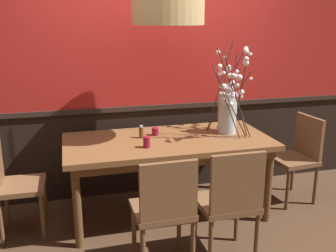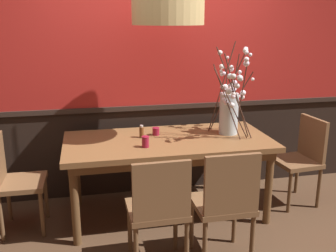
{
  "view_description": "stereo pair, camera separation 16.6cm",
  "coord_description": "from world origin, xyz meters",
  "px_view_note": "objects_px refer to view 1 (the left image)",
  "views": [
    {
      "loc": [
        -0.88,
        -3.33,
        1.85
      ],
      "look_at": [
        0.0,
        0.0,
        0.89
      ],
      "focal_mm": 41.82,
      "sensor_mm": 36.0,
      "label": 1
    },
    {
      "loc": [
        -0.72,
        -3.37,
        1.85
      ],
      "look_at": [
        0.0,
        0.0,
        0.89
      ],
      "focal_mm": 41.82,
      "sensor_mm": 36.0,
      "label": 2
    }
  ],
  "objects_px": {
    "chair_far_side_right": "(174,134)",
    "dining_table": "(168,148)",
    "chair_near_side_left": "(165,207)",
    "vase_with_blossoms": "(228,108)",
    "chair_head_east_end": "(298,153)",
    "pendant_lamp": "(168,9)",
    "candle_holder_nearer_edge": "(147,142)",
    "chair_head_west_end": "(12,181)",
    "condiment_bottle": "(141,132)",
    "candle_holder_nearer_center": "(155,131)",
    "chair_near_side_right": "(230,200)"
  },
  "relations": [
    {
      "from": "candle_holder_nearer_center",
      "to": "condiment_bottle",
      "type": "distance_m",
      "value": 0.16
    },
    {
      "from": "pendant_lamp",
      "to": "chair_head_east_end",
      "type": "bearing_deg",
      "value": -0.52
    },
    {
      "from": "candle_holder_nearer_center",
      "to": "candle_holder_nearer_edge",
      "type": "bearing_deg",
      "value": -114.46
    },
    {
      "from": "chair_far_side_right",
      "to": "condiment_bottle",
      "type": "height_order",
      "value": "chair_far_side_right"
    },
    {
      "from": "chair_head_east_end",
      "to": "candle_holder_nearer_center",
      "type": "xyz_separation_m",
      "value": [
        -1.47,
        0.16,
        0.3
      ]
    },
    {
      "from": "chair_head_east_end",
      "to": "pendant_lamp",
      "type": "relative_size",
      "value": 0.91
    },
    {
      "from": "candle_holder_nearer_center",
      "to": "chair_near_side_left",
      "type": "bearing_deg",
      "value": -99.24
    },
    {
      "from": "dining_table",
      "to": "pendant_lamp",
      "type": "xyz_separation_m",
      "value": [
        -0.0,
        -0.0,
        1.24
      ]
    },
    {
      "from": "chair_near_side_left",
      "to": "vase_with_blossoms",
      "type": "bearing_deg",
      "value": 46.22
    },
    {
      "from": "chair_head_west_end",
      "to": "candle_holder_nearer_edge",
      "type": "xyz_separation_m",
      "value": [
        1.14,
        -0.19,
        0.31
      ]
    },
    {
      "from": "chair_head_east_end",
      "to": "candle_holder_nearer_center",
      "type": "height_order",
      "value": "chair_head_east_end"
    },
    {
      "from": "chair_near_side_right",
      "to": "condiment_bottle",
      "type": "height_order",
      "value": "chair_near_side_right"
    },
    {
      "from": "vase_with_blossoms",
      "to": "candle_holder_nearer_edge",
      "type": "bearing_deg",
      "value": -164.12
    },
    {
      "from": "chair_head_east_end",
      "to": "pendant_lamp",
      "type": "distance_m",
      "value": 1.98
    },
    {
      "from": "chair_near_side_right",
      "to": "chair_near_side_left",
      "type": "height_order",
      "value": "chair_near_side_right"
    },
    {
      "from": "candle_holder_nearer_edge",
      "to": "chair_near_side_right",
      "type": "bearing_deg",
      "value": -53.59
    },
    {
      "from": "chair_far_side_right",
      "to": "candle_holder_nearer_center",
      "type": "distance_m",
      "value": 0.88
    },
    {
      "from": "vase_with_blossoms",
      "to": "pendant_lamp",
      "type": "xyz_separation_m",
      "value": [
        -0.62,
        -0.06,
        0.9
      ]
    },
    {
      "from": "vase_with_blossoms",
      "to": "chair_near_side_left",
      "type": "bearing_deg",
      "value": -133.78
    },
    {
      "from": "chair_head_east_end",
      "to": "candle_holder_nearer_edge",
      "type": "height_order",
      "value": "chair_head_east_end"
    },
    {
      "from": "chair_far_side_right",
      "to": "chair_near_side_left",
      "type": "relative_size",
      "value": 1.03
    },
    {
      "from": "chair_near_side_left",
      "to": "candle_holder_nearer_edge",
      "type": "bearing_deg",
      "value": 89.3
    },
    {
      "from": "chair_near_side_right",
      "to": "chair_head_west_end",
      "type": "bearing_deg",
      "value": 152.24
    },
    {
      "from": "chair_far_side_right",
      "to": "dining_table",
      "type": "bearing_deg",
      "value": -109.26
    },
    {
      "from": "candle_holder_nearer_edge",
      "to": "chair_far_side_right",
      "type": "bearing_deg",
      "value": 62.89
    },
    {
      "from": "candle_holder_nearer_center",
      "to": "vase_with_blossoms",
      "type": "bearing_deg",
      "value": -7.74
    },
    {
      "from": "candle_holder_nearer_center",
      "to": "condiment_bottle",
      "type": "relative_size",
      "value": 0.62
    },
    {
      "from": "chair_head_west_end",
      "to": "dining_table",
      "type": "bearing_deg",
      "value": -0.01
    },
    {
      "from": "vase_with_blossoms",
      "to": "pendant_lamp",
      "type": "bearing_deg",
      "value": -174.75
    },
    {
      "from": "dining_table",
      "to": "chair_far_side_right",
      "type": "height_order",
      "value": "chair_far_side_right"
    },
    {
      "from": "chair_near_side_right",
      "to": "candle_holder_nearer_edge",
      "type": "bearing_deg",
      "value": 126.41
    },
    {
      "from": "chair_near_side_right",
      "to": "chair_head_east_end",
      "type": "distance_m",
      "value": 1.41
    },
    {
      "from": "dining_table",
      "to": "chair_near_side_right",
      "type": "relative_size",
      "value": 2.04
    },
    {
      "from": "chair_far_side_right",
      "to": "candle_holder_nearer_edge",
      "type": "bearing_deg",
      "value": -117.11
    },
    {
      "from": "chair_head_east_end",
      "to": "vase_with_blossoms",
      "type": "xyz_separation_m",
      "value": [
        -0.77,
        0.07,
        0.51
      ]
    },
    {
      "from": "chair_far_side_right",
      "to": "pendant_lamp",
      "type": "xyz_separation_m",
      "value": [
        -0.31,
        -0.88,
        1.39
      ]
    },
    {
      "from": "dining_table",
      "to": "chair_head_east_end",
      "type": "relative_size",
      "value": 2.14
    },
    {
      "from": "chair_far_side_right",
      "to": "vase_with_blossoms",
      "type": "relative_size",
      "value": 1.08
    },
    {
      "from": "chair_near_side_left",
      "to": "chair_head_east_end",
      "type": "distance_m",
      "value": 1.83
    },
    {
      "from": "chair_head_west_end",
      "to": "vase_with_blossoms",
      "type": "relative_size",
      "value": 1.01
    },
    {
      "from": "dining_table",
      "to": "candle_holder_nearer_center",
      "type": "relative_size",
      "value": 25.54
    },
    {
      "from": "chair_head_west_end",
      "to": "chair_head_east_end",
      "type": "height_order",
      "value": "chair_head_east_end"
    },
    {
      "from": "candle_holder_nearer_edge",
      "to": "pendant_lamp",
      "type": "xyz_separation_m",
      "value": [
        0.24,
        0.19,
        1.1
      ]
    },
    {
      "from": "chair_near_side_left",
      "to": "chair_head_west_end",
      "type": "bearing_deg",
      "value": 143.29
    },
    {
      "from": "chair_head_west_end",
      "to": "vase_with_blossoms",
      "type": "xyz_separation_m",
      "value": [
        1.99,
        0.05,
        0.51
      ]
    },
    {
      "from": "candle_holder_nearer_edge",
      "to": "pendant_lamp",
      "type": "distance_m",
      "value": 1.14
    },
    {
      "from": "chair_head_west_end",
      "to": "condiment_bottle",
      "type": "relative_size",
      "value": 7.3
    },
    {
      "from": "dining_table",
      "to": "chair_near_side_right",
      "type": "height_order",
      "value": "chair_near_side_right"
    },
    {
      "from": "vase_with_blossoms",
      "to": "pendant_lamp",
      "type": "relative_size",
      "value": 0.89
    },
    {
      "from": "candle_holder_nearer_center",
      "to": "pendant_lamp",
      "type": "distance_m",
      "value": 1.13
    }
  ]
}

